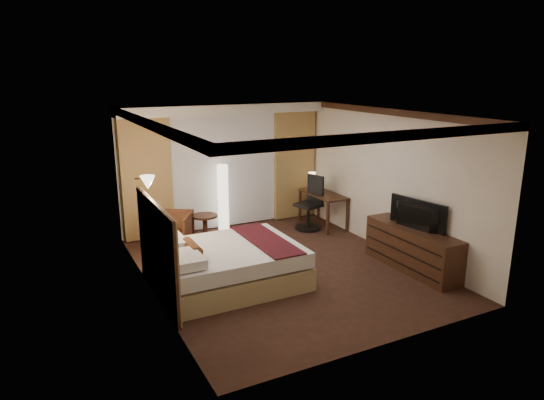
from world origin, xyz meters
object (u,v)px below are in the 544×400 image
armchair (171,229)px  desk (323,210)px  side_table (205,228)px  dresser (412,249)px  television (414,210)px  office_chair (308,203)px  floor_lamp (223,198)px  bed (229,265)px

armchair → desk: 3.40m
side_table → dresser: bearing=-47.7°
television → desk: bearing=-9.4°
armchair → office_chair: size_ratio=0.66×
armchair → dresser: size_ratio=0.40×
side_table → television: television is taller
side_table → dresser: dresser is taller
desk → office_chair: (-0.41, -0.05, 0.22)m
dresser → office_chair: bearing=99.6°
desk → dresser: (0.05, -2.78, -0.00)m
side_table → dresser: 4.05m
dresser → television: 0.70m
office_chair → dresser: bearing=-96.1°
side_table → television: 4.11m
desk → office_chair: 0.47m
armchair → side_table: (0.73, 0.06, -0.11)m
side_table → armchair: bearing=-175.2°
floor_lamp → office_chair: floor_lamp is taller
bed → office_chair: (2.61, 1.85, 0.26)m
floor_lamp → television: 4.05m
floor_lamp → television: (2.13, -3.43, 0.34)m
bed → floor_lamp: (0.91, 2.56, 0.41)m
bed → floor_lamp: bearing=70.4°
armchair → television: size_ratio=0.69×
armchair → television: bearing=-9.4°
armchair → desk: bearing=28.5°
bed → armchair: size_ratio=2.88×
office_chair → desk: bearing=-8.7°
office_chair → armchair: bearing=160.3°
side_table → television: bearing=-48.0°
bed → dresser: dresser is taller
desk → armchair: bearing=177.3°
bed → office_chair: bearing=35.4°
television → dresser: bearing=-99.8°
armchair → desk: (3.40, -0.16, -0.01)m
armchair → side_table: size_ratio=1.41×
desk → dresser: size_ratio=0.66×
floor_lamp → dresser: floor_lamp is taller
floor_lamp → desk: size_ratio=1.16×
bed → office_chair: office_chair is taller
desk → office_chair: bearing=-173.0°
bed → television: 3.25m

